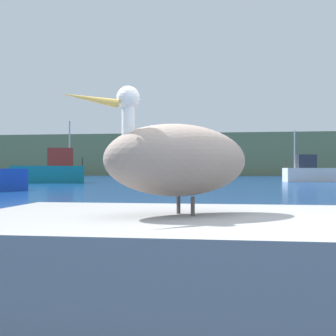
{
  "coord_description": "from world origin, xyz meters",
  "views": [
    {
      "loc": [
        -0.29,
        -2.8,
        1.09
      ],
      "look_at": [
        -3.32,
        19.65,
        1.17
      ],
      "focal_mm": 46.16,
      "sensor_mm": 36.0,
      "label": 1
    }
  ],
  "objects": [
    {
      "name": "fishing_boat_teal",
      "position": [
        -14.46,
        30.69,
        1.0
      ],
      "size": [
        5.94,
        3.59,
        5.08
      ],
      "rotation": [
        0.0,
        0.0,
        0.37
      ],
      "color": "teal",
      "rests_on": "ground"
    },
    {
      "name": "pelican",
      "position": [
        -0.64,
        0.38,
        1.17
      ],
      "size": [
        1.37,
        1.17,
        0.92
      ],
      "rotation": [
        0.0,
        0.0,
        -2.48
      ],
      "color": "gray",
      "rests_on": "pier_dock"
    },
    {
      "name": "pier_dock",
      "position": [
        -0.64,
        0.39,
        0.37
      ],
      "size": [
        3.18,
        2.18,
        0.75
      ],
      "primitive_type": "cube",
      "color": "gray",
      "rests_on": "ground"
    },
    {
      "name": "hillside_backdrop",
      "position": [
        0.0,
        79.72,
        3.78
      ],
      "size": [
        140.0,
        13.56,
        7.57
      ],
      "primitive_type": "cube",
      "color": "#6B7A51",
      "rests_on": "ground"
    },
    {
      "name": "fishing_boat_white",
      "position": [
        7.04,
        37.32,
        0.88
      ],
      "size": [
        4.74,
        2.42,
        4.61
      ],
      "rotation": [
        0.0,
        0.0,
        3.41
      ],
      "color": "white",
      "rests_on": "ground"
    }
  ]
}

